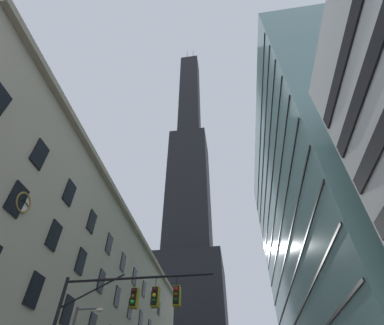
# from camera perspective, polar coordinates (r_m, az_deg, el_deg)

# --- Properties ---
(station_building) EXTENTS (15.30, 62.48, 23.31)m
(station_building) POSITION_cam_1_polar(r_m,az_deg,el_deg) (43.10, -23.98, -25.60)
(station_building) COLOR #B2A88E
(station_building) RESTS_ON ground
(dark_skyscraper) EXTENTS (26.26, 26.26, 218.57)m
(dark_skyscraper) POSITION_cam_1_polar(r_m,az_deg,el_deg) (124.74, -0.66, -11.10)
(dark_skyscraper) COLOR black
(dark_skyscraper) RESTS_ON ground
(glass_office_midrise) EXTENTS (19.19, 48.83, 50.40)m
(glass_office_midrise) POSITION_cam_1_polar(r_m,az_deg,el_deg) (52.57, 27.31, -10.68)
(glass_office_midrise) COLOR gray
(glass_office_midrise) RESTS_ON ground
(traffic_signal_mast) EXTENTS (8.88, 0.63, 7.66)m
(traffic_signal_mast) POSITION_cam_1_polar(r_m,az_deg,el_deg) (17.70, -13.51, -26.96)
(traffic_signal_mast) COLOR black
(traffic_signal_mast) RESTS_ON sidewalk_left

